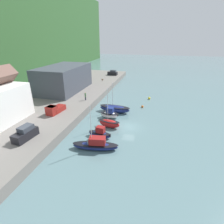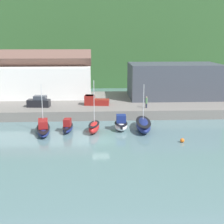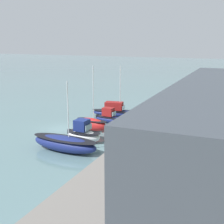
{
  "view_description": "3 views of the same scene",
  "coord_description": "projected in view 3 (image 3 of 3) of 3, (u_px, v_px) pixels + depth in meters",
  "views": [
    {
      "loc": [
        -31.63,
        -4.84,
        17.09
      ],
      "look_at": [
        1.21,
        3.92,
        2.45
      ],
      "focal_mm": 28.0,
      "sensor_mm": 36.0,
      "label": 1
    },
    {
      "loc": [
        -0.56,
        -43.33,
        14.83
      ],
      "look_at": [
        2.2,
        10.5,
        1.67
      ],
      "focal_mm": 50.0,
      "sensor_mm": 36.0,
      "label": 2
    },
    {
      "loc": [
        33.18,
        21.31,
        11.41
      ],
      "look_at": [
        -4.58,
        5.2,
        1.74
      ],
      "focal_mm": 50.0,
      "sensor_mm": 36.0,
      "label": 3
    }
  ],
  "objects": [
    {
      "name": "moored_boat_2",
      "position": [
        92.0,
        124.0,
        39.66
      ],
      "size": [
        2.32,
        4.71,
        8.24
      ],
      "rotation": [
        0.0,
        0.0,
        -0.17
      ],
      "color": "red",
      "rests_on": "ground_plane"
    },
    {
      "name": "moored_boat_1",
      "position": [
        109.0,
        118.0,
        43.18
      ],
      "size": [
        1.97,
        4.52,
        2.15
      ],
      "rotation": [
        0.0,
        0.0,
        -0.11
      ],
      "color": "navy",
      "rests_on": "ground_plane"
    },
    {
      "name": "person_on_quay",
      "position": [
        136.0,
        140.0,
        26.93
      ],
      "size": [
        0.4,
        0.4,
        2.14
      ],
      "color": "#232838",
      "rests_on": "quay_promenade"
    },
    {
      "name": "moored_boat_4",
      "position": [
        65.0,
        143.0,
        32.19
      ],
      "size": [
        2.87,
        7.82,
        7.38
      ],
      "rotation": [
        0.0,
        0.0,
        -0.07
      ],
      "color": "navy",
      "rests_on": "ground_plane"
    },
    {
      "name": "parked_car_2",
      "position": [
        205.0,
        77.0,
        72.38
      ],
      "size": [
        4.26,
        1.93,
        2.16
      ],
      "rotation": [
        0.0,
        0.0,
        1.6
      ],
      "color": "#B7B7BC",
      "rests_on": "quay_promenade"
    },
    {
      "name": "parked_car_1",
      "position": [
        195.0,
        102.0,
        44.3
      ],
      "size": [
        4.37,
        2.24,
        2.16
      ],
      "rotation": [
        0.0,
        0.0,
        1.46
      ],
      "color": "black",
      "rests_on": "quay_promenade"
    },
    {
      "name": "parked_car_3",
      "position": [
        199.0,
        82.0,
        65.3
      ],
      "size": [
        4.34,
        2.17,
        2.16
      ],
      "rotation": [
        0.0,
        0.0,
        1.48
      ],
      "color": "#B7B7BC",
      "rests_on": "quay_promenade"
    },
    {
      "name": "moored_boat_3",
      "position": [
        83.0,
        134.0,
        35.28
      ],
      "size": [
        2.22,
        4.19,
        2.56
      ],
      "rotation": [
        0.0,
        0.0,
        -0.03
      ],
      "color": "white",
      "rests_on": "ground_plane"
    },
    {
      "name": "pickup_truck_0",
      "position": [
        191.0,
        121.0,
        34.44
      ],
      "size": [
        4.9,
        2.42,
        1.9
      ],
      "rotation": [
        0.0,
        0.0,
        1.47
      ],
      "color": "maroon",
      "rests_on": "quay_promenade"
    },
    {
      "name": "ground_plane",
      "position": [
        61.0,
        129.0,
        40.46
      ],
      "size": [
        320.0,
        320.0,
        0.0
      ],
      "primitive_type": "plane",
      "color": "slate"
    },
    {
      "name": "moored_boat_0",
      "position": [
        116.0,
        111.0,
        46.75
      ],
      "size": [
        3.17,
        7.82,
        7.69
      ],
      "rotation": [
        0.0,
        0.0,
        0.16
      ],
      "color": "navy",
      "rests_on": "ground_plane"
    }
  ]
}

